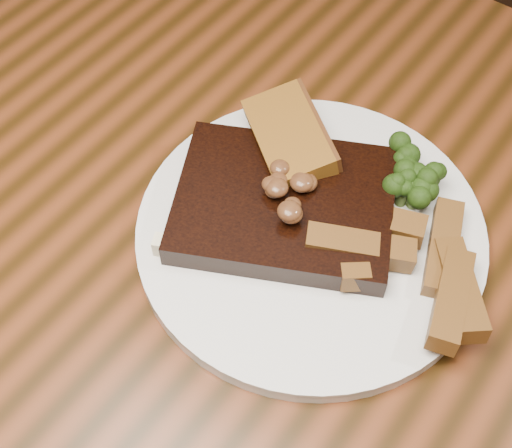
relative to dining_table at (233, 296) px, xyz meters
The scene contains 8 objects.
dining_table is the anchor object (origin of this frame).
plate 0.12m from the dining_table, 44.50° to the left, with size 0.31×0.31×0.01m, color silver.
steak 0.13m from the dining_table, 65.57° to the left, with size 0.19×0.14×0.03m, color black.
steak_bone 0.12m from the dining_table, 34.22° to the right, with size 0.15×0.01×0.02m, color beige.
mushroom_pile 0.16m from the dining_table, 69.53° to the left, with size 0.06×0.06×0.03m, color #55331A, non-canonical shape.
garlic_bread 0.16m from the dining_table, 96.66° to the left, with size 0.10×0.06×0.02m, color brown.
potato_wedges 0.19m from the dining_table, 27.47° to the left, with size 0.12×0.12×0.02m, color brown, non-canonical shape.
broccoli_cluster 0.22m from the dining_table, 54.76° to the left, with size 0.06×0.06×0.04m, color #1C370C, non-canonical shape.
Camera 1 is at (0.22, -0.26, 1.29)m, focal length 50.00 mm.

